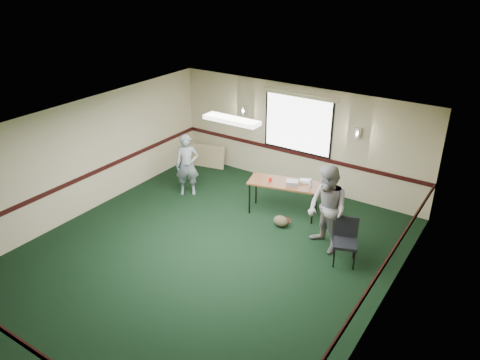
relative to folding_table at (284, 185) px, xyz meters
The scene contains 13 objects.
ground 2.58m from the folding_table, 101.29° to the right, with size 8.00×8.00×0.00m, color black.
room_shell 1.00m from the folding_table, 148.53° to the right, with size 8.00×8.02×8.00m.
folding_table is the anchor object (origin of this frame).
projector 0.23m from the folding_table, ahead, with size 0.27×0.22×0.09m, color gray.
game_console 0.49m from the folding_table, 36.74° to the left, with size 0.22×0.18×0.05m, color silver.
red_cup 0.34m from the folding_table, 153.08° to the right, with size 0.07×0.07×0.11m, color red.
water_bottle 0.65m from the folding_table, 10.35° to the left, with size 0.06×0.06×0.20m, color #8AC4E2.
duffel_bag 0.88m from the folding_table, 65.06° to the right, with size 0.36×0.27×0.25m, color #403924.
cable_coil 0.84m from the folding_table, 55.26° to the right, with size 0.30×0.30×0.02m, color red.
folded_table 3.49m from the folding_table, 160.10° to the left, with size 1.27×0.05×0.65m, color #9D8B61.
conference_chair 2.21m from the folding_table, 27.22° to the right, with size 0.60×0.61×0.94m.
person_left 2.57m from the folding_table, behind, with size 0.58×0.38×1.60m, color #38517D.
person_right 1.68m from the folding_table, 29.92° to the right, with size 0.91×0.71×1.87m, color #697CA3.
Camera 1 is at (5.01, -6.29, 5.59)m, focal length 35.00 mm.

